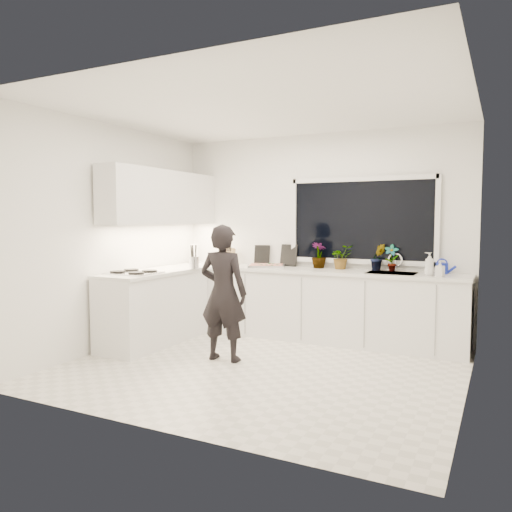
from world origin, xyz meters
The scene contains 25 objects.
floor centered at (0.00, 0.00, -0.01)m, with size 4.00×3.50×0.02m, color beige.
wall_back centered at (0.00, 1.76, 1.35)m, with size 4.00×0.02×2.70m, color white.
wall_left centered at (-2.01, 0.00, 1.35)m, with size 0.02×3.50×2.70m, color white.
wall_right centered at (2.01, 0.00, 1.35)m, with size 0.02×3.50×2.70m, color white.
ceiling centered at (0.00, 0.00, 2.71)m, with size 4.00×3.50×0.02m, color white.
window centered at (0.60, 1.73, 1.55)m, with size 1.80×0.02×1.00m, color black.
base_cabinets_back centered at (0.00, 1.45, 0.44)m, with size 3.92×0.58×0.88m, color white.
base_cabinets_left centered at (-1.67, 0.35, 0.44)m, with size 0.58×1.60×0.88m, color white.
countertop_back centered at (0.00, 1.44, 0.90)m, with size 3.94×0.62×0.04m, color silver.
countertop_left centered at (-1.67, 0.35, 0.90)m, with size 0.62×1.60×0.04m, color silver.
upper_cabinets centered at (-1.79, 0.70, 1.85)m, with size 0.34×2.10×0.70m, color white.
sink centered at (1.05, 1.45, 0.87)m, with size 0.58×0.42×0.14m, color silver.
faucet centered at (1.05, 1.65, 1.03)m, with size 0.03×0.03×0.22m, color silver.
stovetop centered at (-1.69, 0.00, 0.94)m, with size 0.56×0.48×0.03m, color black.
person centered at (-0.50, 0.08, 0.75)m, with size 0.55×0.36×1.51m, color black.
pizza_tray centered at (-0.61, 1.42, 0.94)m, with size 0.48×0.35×0.03m, color silver.
pizza centered at (-0.61, 1.42, 0.95)m, with size 0.44×0.31×0.01m, color red.
watering_can centered at (1.61, 1.61, 0.98)m, with size 0.14×0.14×0.13m, color #1224AC.
paper_towel_roll centered at (-1.85, 1.55, 1.05)m, with size 0.11×0.11×0.26m, color white.
knife_block centered at (-1.28, 1.59, 1.03)m, with size 0.13×0.10×0.22m, color #A47C4C.
utensil_crock centered at (-1.37, 0.80, 1.00)m, with size 0.13×0.13×0.16m, color #ADADB1.
picture_frame_large centered at (-0.81, 1.69, 1.06)m, with size 0.22×0.02×0.28m, color black.
picture_frame_small centered at (-0.40, 1.69, 1.07)m, with size 0.25×0.02×0.30m, color black.
herb_plants centered at (0.47, 1.61, 1.08)m, with size 1.15×0.37×0.34m.
soap_bottles centered at (1.53, 1.30, 1.04)m, with size 0.23×0.13×0.27m.
Camera 1 is at (2.25, -4.64, 1.57)m, focal length 35.00 mm.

